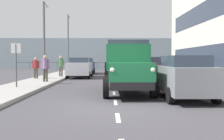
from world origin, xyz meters
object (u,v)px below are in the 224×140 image
(car_grey_kerbside_near, at_px, (183,76))
(car_black_kerbside_3, at_px, (137,66))
(car_silver_oppositeside_0, at_px, (80,67))
(lamp_post_promenade, at_px, (45,32))
(car_teal_kerbside_2, at_px, (144,67))
(car_maroon_kerbside_1, at_px, (156,70))
(pedestrian_by_lamp, at_px, (61,64))
(pedestrian_in_dark_coat, at_px, (36,66))
(street_sign, at_px, (16,57))
(pedestrian_strolling, at_px, (45,66))
(truck_vintage_green, at_px, (128,68))
(lamp_post_far, at_px, (68,38))
(car_navy_oppositeside_1, at_px, (86,66))

(car_grey_kerbside_near, distance_m, car_black_kerbside_3, 16.63)
(car_silver_oppositeside_0, relative_size, lamp_post_promenade, 0.77)
(car_silver_oppositeside_0, bearing_deg, car_teal_kerbside_2, 177.11)
(car_maroon_kerbside_1, bearing_deg, pedestrian_by_lamp, -36.28)
(car_maroon_kerbside_1, xyz_separation_m, pedestrian_by_lamp, (6.99, -5.13, 0.26))
(pedestrian_in_dark_coat, distance_m, street_sign, 5.93)
(pedestrian_strolling, xyz_separation_m, pedestrian_by_lamp, (-0.05, -4.88, 0.01))
(lamp_post_promenade, bearing_deg, car_grey_kerbside_near, 131.70)
(truck_vintage_green, height_order, car_grey_kerbside_near, truck_vintage_green)
(car_black_kerbside_3, height_order, lamp_post_far, lamp_post_far)
(car_black_kerbside_3, xyz_separation_m, car_silver_oppositeside_0, (5.46, 5.03, 0.00))
(car_grey_kerbside_near, bearing_deg, car_teal_kerbside_2, -90.00)
(car_maroon_kerbside_1, relative_size, lamp_post_far, 0.65)
(car_maroon_kerbside_1, bearing_deg, truck_vintage_green, 64.18)
(lamp_post_promenade, bearing_deg, car_navy_oppositeside_1, -104.92)
(car_teal_kerbside_2, bearing_deg, car_black_kerbside_3, -90.00)
(car_teal_kerbside_2, distance_m, car_silver_oppositeside_0, 5.47)
(car_maroon_kerbside_1, height_order, car_navy_oppositeside_1, same)
(pedestrian_strolling, bearing_deg, car_teal_kerbside_2, -143.16)
(pedestrian_by_lamp, bearing_deg, car_grey_kerbside_near, 122.62)
(car_maroon_kerbside_1, distance_m, lamp_post_promenade, 8.66)
(car_silver_oppositeside_0, bearing_deg, street_sign, 75.24)
(truck_vintage_green, bearing_deg, street_sign, -15.23)
(car_maroon_kerbside_1, xyz_separation_m, car_black_kerbside_3, (0.00, -10.84, -0.00))
(car_silver_oppositeside_0, xyz_separation_m, pedestrian_strolling, (1.58, 5.55, 0.25))
(car_teal_kerbside_2, bearing_deg, street_sign, 47.28)
(truck_vintage_green, relative_size, car_grey_kerbside_near, 1.38)
(truck_vintage_green, distance_m, lamp_post_far, 19.52)
(truck_vintage_green, distance_m, car_maroon_kerbside_1, 4.88)
(lamp_post_far, bearing_deg, car_grey_kerbside_near, 111.41)
(lamp_post_promenade, xyz_separation_m, lamp_post_far, (0.06, -11.19, 0.55))
(pedestrian_strolling, bearing_deg, car_maroon_kerbside_1, 177.91)
(truck_vintage_green, height_order, car_maroon_kerbside_1, truck_vintage_green)
(car_navy_oppositeside_1, height_order, lamp_post_far, lamp_post_far)
(car_navy_oppositeside_1, xyz_separation_m, lamp_post_far, (2.32, -2.71, 3.23))
(pedestrian_in_dark_coat, xyz_separation_m, street_sign, (-0.70, 5.85, 0.62))
(car_silver_oppositeside_0, relative_size, car_navy_oppositeside_1, 0.98)
(truck_vintage_green, distance_m, street_sign, 5.85)
(car_grey_kerbside_near, distance_m, car_navy_oppositeside_1, 18.00)
(truck_vintage_green, relative_size, car_maroon_kerbside_1, 1.29)
(pedestrian_by_lamp, distance_m, lamp_post_promenade, 3.39)
(truck_vintage_green, height_order, car_black_kerbside_3, truck_vintage_green)
(car_silver_oppositeside_0, distance_m, pedestrian_strolling, 5.78)
(street_sign, bearing_deg, car_teal_kerbside_2, -132.72)
(car_black_kerbside_3, bearing_deg, lamp_post_promenade, 45.88)
(lamp_post_far, distance_m, street_sign, 17.09)
(car_teal_kerbside_2, relative_size, car_navy_oppositeside_1, 0.99)
(car_navy_oppositeside_1, xyz_separation_m, pedestrian_strolling, (1.58, 11.10, 0.25))
(car_teal_kerbside_2, distance_m, lamp_post_promenade, 8.60)
(car_teal_kerbside_2, distance_m, pedestrian_by_lamp, 7.01)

